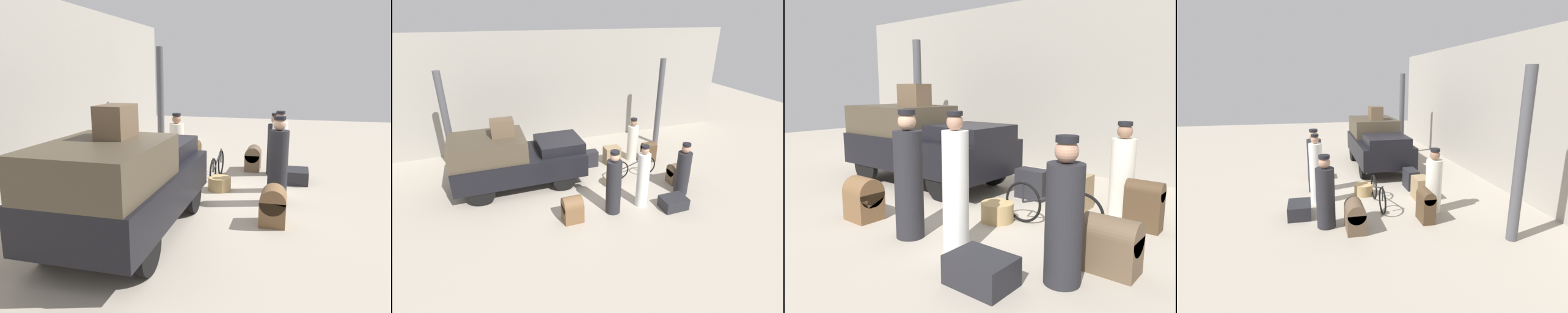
% 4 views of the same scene
% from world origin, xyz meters
% --- Properties ---
extents(ground_plane, '(30.00, 30.00, 0.00)m').
position_xyz_m(ground_plane, '(0.00, 0.00, 0.00)').
color(ground_plane, '#A89E8E').
extents(station_building_facade, '(16.00, 0.15, 4.50)m').
position_xyz_m(station_building_facade, '(0.00, 4.08, 2.25)').
color(station_building_facade, gray).
rests_on(station_building_facade, ground).
extents(canopy_pillar_left, '(0.22, 0.22, 3.51)m').
position_xyz_m(canopy_pillar_left, '(-3.91, 2.37, 1.76)').
color(canopy_pillar_left, '#4C4C51').
rests_on(canopy_pillar_left, ground).
extents(canopy_pillar_right, '(0.22, 0.22, 3.51)m').
position_xyz_m(canopy_pillar_right, '(4.06, 2.37, 1.76)').
color(canopy_pillar_right, '#4C4C51').
rests_on(canopy_pillar_right, ground).
extents(truck, '(4.00, 1.79, 1.76)m').
position_xyz_m(truck, '(-2.03, 0.83, 0.97)').
color(truck, black).
rests_on(truck, ground).
extents(bicycle, '(1.71, 0.04, 0.72)m').
position_xyz_m(bicycle, '(1.76, 0.03, 0.35)').
color(bicycle, black).
rests_on(bicycle, ground).
extents(wicker_basket, '(0.54, 0.54, 0.32)m').
position_xyz_m(wicker_basket, '(0.90, -0.21, 0.16)').
color(wicker_basket, tan).
rests_on(wicker_basket, ground).
extents(conductor_in_dark_uniform, '(0.42, 0.42, 1.67)m').
position_xyz_m(conductor_in_dark_uniform, '(2.69, -1.38, 0.76)').
color(conductor_in_dark_uniform, '#232328').
rests_on(conductor_in_dark_uniform, ground).
extents(porter_carrying_trunk, '(0.42, 0.42, 1.87)m').
position_xyz_m(porter_carrying_trunk, '(0.31, -1.56, 0.86)').
color(porter_carrying_trunk, '#232328').
rests_on(porter_carrying_trunk, ground).
extents(porter_lifting_near_truck, '(0.40, 0.40, 1.63)m').
position_xyz_m(porter_lifting_near_truck, '(2.38, 1.31, 0.74)').
color(porter_lifting_near_truck, silver).
rests_on(porter_lifting_near_truck, ground).
extents(porter_with_bicycle, '(0.35, 0.35, 1.88)m').
position_xyz_m(porter_with_bicycle, '(1.22, -1.54, 0.87)').
color(porter_with_bicycle, white).
rests_on(porter_with_bicycle, ground).
extents(suitcase_black_upright, '(0.52, 0.48, 0.72)m').
position_xyz_m(suitcase_black_upright, '(-0.87, -1.55, 0.36)').
color(suitcase_black_upright, brown).
rests_on(suitcase_black_upright, ground).
extents(trunk_umber_medium, '(0.65, 0.41, 0.68)m').
position_xyz_m(trunk_umber_medium, '(3.00, -0.77, 0.35)').
color(trunk_umber_medium, brown).
rests_on(trunk_umber_medium, ground).
extents(trunk_wicker_pale, '(0.64, 0.35, 0.59)m').
position_xyz_m(trunk_wicker_pale, '(0.63, 1.31, 0.29)').
color(trunk_wicker_pale, '#232328').
rests_on(trunk_wicker_pale, ground).
extents(trunk_barrel_dark, '(0.54, 0.30, 0.78)m').
position_xyz_m(trunk_barrel_dark, '(2.87, 0.93, 0.42)').
color(trunk_barrel_dark, '#4C3823').
rests_on(trunk_barrel_dark, ground).
extents(suitcase_small_leather, '(0.57, 0.40, 0.63)m').
position_xyz_m(suitcase_small_leather, '(1.55, 1.30, 0.31)').
color(suitcase_small_leather, '#937A56').
rests_on(suitcase_small_leather, ground).
extents(suitcase_tan_flat, '(0.72, 0.54, 0.34)m').
position_xyz_m(suitcase_tan_flat, '(2.02, -1.99, 0.17)').
color(suitcase_tan_flat, '#232328').
rests_on(suitcase_tan_flat, ground).
extents(trunk_on_truck_roof, '(0.67, 0.46, 0.51)m').
position_xyz_m(trunk_on_truck_roof, '(-2.28, 0.83, 2.02)').
color(trunk_on_truck_roof, brown).
rests_on(trunk_on_truck_roof, truck).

